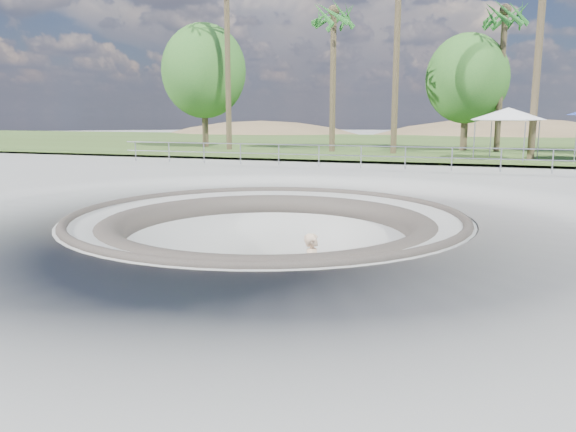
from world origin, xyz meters
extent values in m
plane|color=#9B9B96|center=(0.00, 0.00, 0.00)|extent=(180.00, 180.00, 0.00)
torus|color=#9B9B96|center=(0.00, 0.00, -2.00)|extent=(14.00, 14.00, 4.00)
cylinder|color=#9B9B96|center=(0.00, 0.00, -1.95)|extent=(6.60, 6.60, 0.10)
torus|color=#504940|center=(0.00, 0.00, -0.02)|extent=(10.24, 10.24, 0.24)
torus|color=#504940|center=(0.00, 0.00, -0.45)|extent=(8.91, 8.91, 0.81)
cube|color=#3F5622|center=(0.00, 34.00, 0.22)|extent=(180.00, 36.00, 0.12)
ellipsoid|color=brown|center=(-22.00, 55.00, -6.44)|extent=(50.40, 36.00, 23.40)
ellipsoid|color=brown|center=(8.00, 60.00, -7.87)|extent=(61.60, 44.00, 28.60)
cylinder|color=gray|center=(0.00, 12.00, 1.17)|extent=(25.00, 0.05, 0.05)
cylinder|color=gray|center=(0.00, 12.00, 0.72)|extent=(25.00, 0.05, 0.05)
cube|color=brown|center=(1.71, -1.58, -1.83)|extent=(0.80, 0.34, 0.02)
cylinder|color=silver|center=(1.71, -1.58, -1.86)|extent=(0.06, 0.16, 0.03)
cylinder|color=silver|center=(1.71, -1.58, -1.86)|extent=(0.06, 0.16, 0.03)
cylinder|color=beige|center=(1.71, -1.58, -1.87)|extent=(0.06, 0.04, 0.06)
cylinder|color=beige|center=(1.71, -1.58, -1.87)|extent=(0.06, 0.04, 0.06)
cylinder|color=beige|center=(1.71, -1.58, -1.87)|extent=(0.06, 0.04, 0.06)
cylinder|color=beige|center=(1.71, -1.58, -1.87)|extent=(0.06, 0.04, 0.06)
imported|color=beige|center=(1.71, -1.58, -0.94)|extent=(0.44, 0.65, 1.76)
cylinder|color=gray|center=(5.16, 16.76, 1.26)|extent=(0.06, 0.06, 1.95)
cylinder|color=gray|center=(7.65, 16.76, 1.26)|extent=(0.06, 0.06, 1.95)
cylinder|color=gray|center=(5.16, 19.24, 1.26)|extent=(0.06, 0.06, 1.95)
cylinder|color=gray|center=(7.65, 19.24, 1.26)|extent=(0.06, 0.06, 1.95)
cube|color=white|center=(6.41, 18.00, 2.32)|extent=(3.40, 3.40, 0.08)
cone|color=white|center=(6.41, 18.00, 2.63)|extent=(4.96, 4.96, 0.62)
cylinder|color=gray|center=(9.78, 19.38, 1.37)|extent=(0.06, 0.06, 2.18)
cylinder|color=brown|center=(-10.77, 21.04, 6.11)|extent=(0.36, 0.36, 11.88)
cylinder|color=brown|center=(-3.75, 21.25, 4.53)|extent=(0.36, 0.36, 8.72)
cylinder|color=brown|center=(0.20, 20.67, 6.58)|extent=(0.36, 0.36, 12.81)
cylinder|color=brown|center=(6.10, 24.37, 4.53)|extent=(0.36, 0.36, 8.72)
cylinder|color=brown|center=(7.64, 18.37, 5.59)|extent=(0.36, 0.36, 10.85)
cylinder|color=brown|center=(-13.74, 23.41, 2.71)|extent=(0.44, 0.44, 5.08)
ellipsoid|color=#296924|center=(-13.74, 23.41, 5.62)|extent=(6.07, 5.52, 6.62)
cylinder|color=brown|center=(4.08, 25.11, 2.35)|extent=(0.44, 0.44, 4.36)
ellipsoid|color=#296924|center=(4.08, 25.11, 4.84)|extent=(5.21, 4.73, 5.68)
camera|label=1|loc=(5.14, -13.41, 2.58)|focal=35.00mm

